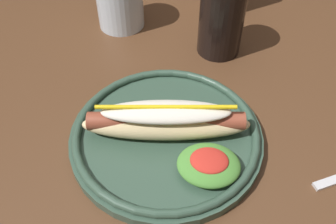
{
  "coord_description": "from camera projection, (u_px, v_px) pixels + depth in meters",
  "views": [
    {
      "loc": [
        0.07,
        -0.43,
        1.17
      ],
      "look_at": [
        0.04,
        -0.06,
        0.77
      ],
      "focal_mm": 39.02,
      "sensor_mm": 36.0,
      "label": 1
    }
  ],
  "objects": [
    {
      "name": "dining_table",
      "position": [
        151.0,
        137.0,
        0.69
      ],
      "size": [
        1.11,
        0.87,
        0.74
      ],
      "color": "#51331E",
      "rests_on": "ground_plane"
    },
    {
      "name": "hot_dog_plate",
      "position": [
        168.0,
        133.0,
        0.53
      ],
      "size": [
        0.28,
        0.28,
        0.08
      ],
      "color": "#334C3D",
      "rests_on": "dining_table"
    },
    {
      "name": "soda_cup",
      "position": [
        221.0,
        19.0,
        0.64
      ],
      "size": [
        0.08,
        0.08,
        0.13
      ],
      "primitive_type": "cylinder",
      "color": "black",
      "rests_on": "dining_table"
    }
  ]
}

